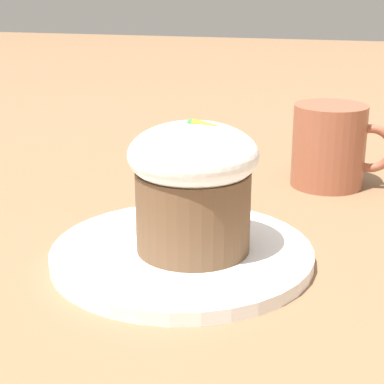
{
  "coord_description": "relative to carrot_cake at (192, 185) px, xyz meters",
  "views": [
    {
      "loc": [
        0.14,
        -0.48,
        0.23
      ],
      "look_at": [
        0.01,
        -0.0,
        0.06
      ],
      "focal_mm": 60.0,
      "sensor_mm": 36.0,
      "label": 1
    }
  ],
  "objects": [
    {
      "name": "ground_plane",
      "position": [
        -0.01,
        0.0,
        -0.07
      ],
      "size": [
        4.0,
        4.0,
        0.0
      ],
      "primitive_type": "plane",
      "color": "#846042"
    },
    {
      "name": "dessert_plate",
      "position": [
        -0.01,
        0.0,
        -0.06
      ],
      "size": [
        0.22,
        0.22,
        0.01
      ],
      "color": "white",
      "rests_on": "ground_plane"
    },
    {
      "name": "spoon",
      "position": [
        -0.03,
        0.02,
        -0.06
      ],
      "size": [
        0.11,
        0.03,
        0.01
      ],
      "color": "silver",
      "rests_on": "dessert_plate"
    },
    {
      "name": "coffee_cup",
      "position": [
        0.1,
        0.24,
        -0.02
      ],
      "size": [
        0.12,
        0.08,
        0.09
      ],
      "color": "#9E563D",
      "rests_on": "ground_plane"
    },
    {
      "name": "carrot_cake",
      "position": [
        0.0,
        0.0,
        0.0
      ],
      "size": [
        0.11,
        0.11,
        0.11
      ],
      "color": "brown",
      "rests_on": "dessert_plate"
    }
  ]
}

